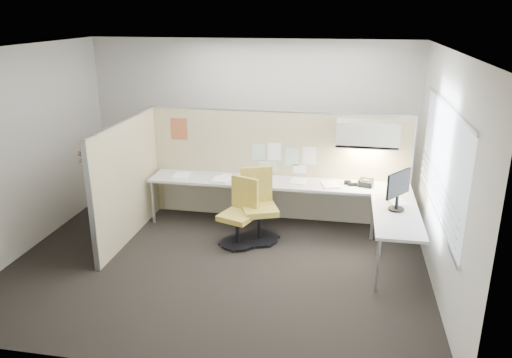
% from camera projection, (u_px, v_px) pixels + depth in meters
% --- Properties ---
extents(floor, '(5.50, 4.50, 0.01)m').
position_uv_depth(floor, '(220.00, 259.00, 6.82)').
color(floor, black).
rests_on(floor, ground).
extents(ceiling, '(5.50, 4.50, 0.01)m').
position_uv_depth(ceiling, '(215.00, 48.00, 5.92)').
color(ceiling, white).
rests_on(ceiling, wall_back).
extents(wall_back, '(5.50, 0.02, 2.80)m').
position_uv_depth(wall_back, '(251.00, 124.00, 8.47)').
color(wall_back, beige).
rests_on(wall_back, ground).
extents(wall_front, '(5.50, 0.02, 2.80)m').
position_uv_depth(wall_front, '(152.00, 236.00, 4.28)').
color(wall_front, beige).
rests_on(wall_front, ground).
extents(wall_left, '(0.02, 4.50, 2.80)m').
position_uv_depth(wall_left, '(24.00, 151.00, 6.84)').
color(wall_left, beige).
rests_on(wall_left, ground).
extents(wall_right, '(0.02, 4.50, 2.80)m').
position_uv_depth(wall_right, '(443.00, 173.00, 5.90)').
color(wall_right, beige).
rests_on(wall_right, ground).
extents(window_pane, '(0.01, 2.80, 1.30)m').
position_uv_depth(window_pane, '(442.00, 161.00, 5.86)').
color(window_pane, '#A2B1BD').
rests_on(window_pane, wall_right).
extents(partition_back, '(4.10, 0.06, 1.75)m').
position_uv_depth(partition_back, '(278.00, 166.00, 7.94)').
color(partition_back, '#CBBB8C').
rests_on(partition_back, floor).
extents(partition_left, '(0.06, 2.20, 1.75)m').
position_uv_depth(partition_left, '(128.00, 181.00, 7.26)').
color(partition_left, '#CBBB8C').
rests_on(partition_left, floor).
extents(desk, '(4.00, 2.07, 0.73)m').
position_uv_depth(desk, '(298.00, 194.00, 7.52)').
color(desk, beige).
rests_on(desk, floor).
extents(overhead_bin, '(0.90, 0.36, 0.38)m').
position_uv_depth(overhead_bin, '(367.00, 134.00, 7.30)').
color(overhead_bin, beige).
rests_on(overhead_bin, partition_back).
extents(task_light_strip, '(0.60, 0.06, 0.02)m').
position_uv_depth(task_light_strip, '(366.00, 148.00, 7.37)').
color(task_light_strip, '#FFEABF').
rests_on(task_light_strip, overhead_bin).
extents(pinned_papers, '(1.01, 0.00, 0.47)m').
position_uv_depth(pinned_papers, '(282.00, 157.00, 7.84)').
color(pinned_papers, '#8CBF8C').
rests_on(pinned_papers, partition_back).
extents(poster, '(0.28, 0.00, 0.35)m').
position_uv_depth(poster, '(179.00, 129.00, 8.00)').
color(poster, orange).
rests_on(poster, partition_back).
extents(chair_left, '(0.57, 0.59, 0.96)m').
position_uv_depth(chair_left, '(240.00, 215.00, 7.15)').
color(chair_left, black).
rests_on(chair_left, floor).
extents(chair_right, '(0.64, 0.65, 1.05)m').
position_uv_depth(chair_right, '(258.00, 208.00, 7.29)').
color(chair_right, black).
rests_on(chair_right, floor).
extents(monitor, '(0.33, 0.43, 0.53)m').
position_uv_depth(monitor, '(398.00, 188.00, 6.48)').
color(monitor, black).
rests_on(monitor, desk).
extents(phone, '(0.25, 0.23, 0.12)m').
position_uv_depth(phone, '(366.00, 183.00, 7.45)').
color(phone, black).
rests_on(phone, desk).
extents(stapler, '(0.15, 0.07, 0.05)m').
position_uv_depth(stapler, '(353.00, 184.00, 7.47)').
color(stapler, black).
rests_on(stapler, desk).
extents(tape_dispenser, '(0.10, 0.07, 0.06)m').
position_uv_depth(tape_dispenser, '(347.00, 182.00, 7.53)').
color(tape_dispenser, black).
rests_on(tape_dispenser, desk).
extents(coat_hook, '(0.18, 0.44, 1.34)m').
position_uv_depth(coat_hook, '(88.00, 162.00, 6.27)').
color(coat_hook, silver).
rests_on(coat_hook, partition_left).
extents(paper_stack_0, '(0.25, 0.32, 0.03)m').
position_uv_depth(paper_stack_0, '(181.00, 175.00, 7.91)').
color(paper_stack_0, white).
rests_on(paper_stack_0, desk).
extents(paper_stack_1, '(0.30, 0.35, 0.02)m').
position_uv_depth(paper_stack_1, '(226.00, 177.00, 7.83)').
color(paper_stack_1, white).
rests_on(paper_stack_1, desk).
extents(paper_stack_2, '(0.26, 0.32, 0.04)m').
position_uv_depth(paper_stack_2, '(249.00, 181.00, 7.65)').
color(paper_stack_2, white).
rests_on(paper_stack_2, desk).
extents(paper_stack_3, '(0.26, 0.33, 0.02)m').
position_uv_depth(paper_stack_3, '(298.00, 181.00, 7.66)').
color(paper_stack_3, white).
rests_on(paper_stack_3, desk).
extents(paper_stack_4, '(0.30, 0.35, 0.02)m').
position_uv_depth(paper_stack_4, '(330.00, 185.00, 7.49)').
color(paper_stack_4, white).
rests_on(paper_stack_4, desk).
extents(paper_stack_5, '(0.32, 0.36, 0.02)m').
position_uv_depth(paper_stack_5, '(397.00, 201.00, 6.84)').
color(paper_stack_5, white).
rests_on(paper_stack_5, desk).
extents(paper_stack_6, '(0.24, 0.31, 0.04)m').
position_uv_depth(paper_stack_6, '(221.00, 180.00, 7.70)').
color(paper_stack_6, white).
rests_on(paper_stack_6, desk).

